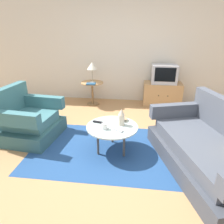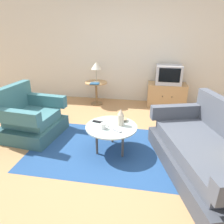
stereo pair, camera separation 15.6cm
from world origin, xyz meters
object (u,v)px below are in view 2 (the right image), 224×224
object	(u,v)px
side_table	(96,88)
book	(95,84)
vase	(121,118)
bowl	(122,120)
television	(169,75)
coffee_table	(111,128)
couch	(209,154)
tv_remote_silver	(117,130)
table_lamp	(96,66)
tv_remote_dark	(98,122)
armchair	(30,119)
tv_stand	(166,95)
mug	(103,126)

from	to	relation	value
side_table	book	distance (m)	0.26
vase	book	bearing A→B (deg)	116.20
bowl	television	bearing A→B (deg)	67.03
coffee_table	book	size ratio (longest dim) A/B	3.54
couch	tv_remote_silver	world-z (taller)	couch
table_lamp	television	bearing A→B (deg)	6.66
tv_remote_silver	bowl	bearing A→B (deg)	120.20
tv_remote_dark	tv_remote_silver	world-z (taller)	same
tv_remote_dark	tv_remote_silver	bearing A→B (deg)	159.37
vase	tv_remote_dark	bearing A→B (deg)	175.05
armchair	book	world-z (taller)	armchair
tv_stand	mug	bearing A→B (deg)	-115.02
coffee_table	mug	size ratio (longest dim) A/B	6.15
table_lamp	tv_remote_silver	size ratio (longest dim) A/B	3.19
couch	coffee_table	xyz separation A→B (m)	(-1.35, 0.30, 0.10)
bowl	coffee_table	bearing A→B (deg)	-122.97
armchair	book	size ratio (longest dim) A/B	4.66
couch	book	bearing A→B (deg)	27.57
tv_remote_silver	side_table	bearing A→B (deg)	147.12
table_lamp	mug	size ratio (longest dim) A/B	3.76
side_table	tv_stand	bearing A→B (deg)	6.34
mug	table_lamp	bearing A→B (deg)	106.57
television	vase	bearing A→B (deg)	-111.65
tv_stand	book	size ratio (longest dim) A/B	4.07
mug	tv_remote_dark	xyz separation A→B (m)	(-0.14, 0.20, -0.03)
tv_stand	table_lamp	xyz separation A→B (m)	(-1.70, -0.20, 0.67)
bowl	tv_remote_silver	bearing A→B (deg)	-95.31
tv_remote_silver	table_lamp	bearing A→B (deg)	146.85
armchair	bowl	world-z (taller)	armchair
table_lamp	vase	bearing A→B (deg)	-66.04
coffee_table	book	bearing A→B (deg)	111.77
side_table	couch	bearing A→B (deg)	-47.78
armchair	television	distance (m)	3.19
coffee_table	tv_stand	xyz separation A→B (m)	(0.98, 2.19, -0.11)
coffee_table	tv_remote_silver	distance (m)	0.18
armchair	bowl	xyz separation A→B (m)	(1.66, -0.04, 0.14)
armchair	mug	bearing A→B (deg)	81.47
armchair	side_table	world-z (taller)	armchair
vase	book	world-z (taller)	vase
coffee_table	tv_stand	bearing A→B (deg)	66.00
television	mug	world-z (taller)	television
vase	mug	size ratio (longest dim) A/B	2.07
side_table	tv_stand	xyz separation A→B (m)	(1.71, 0.19, -0.14)
couch	television	distance (m)	2.56
tv_remote_dark	side_table	bearing A→B (deg)	-61.81
table_lamp	tv_remote_dark	world-z (taller)	table_lamp
book	armchair	bearing A→B (deg)	-120.76
book	mug	bearing A→B (deg)	-75.44
tv_remote_dark	tv_remote_silver	distance (m)	0.41
tv_remote_dark	tv_stand	bearing A→B (deg)	-106.62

